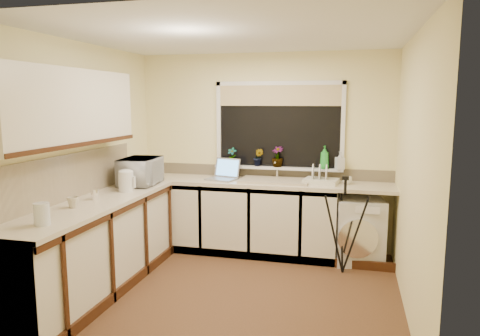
% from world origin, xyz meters
% --- Properties ---
extents(floor, '(3.20, 3.20, 0.00)m').
position_xyz_m(floor, '(0.00, 0.00, 0.00)').
color(floor, brown).
rests_on(floor, ground).
extents(ceiling, '(3.20, 3.20, 0.00)m').
position_xyz_m(ceiling, '(0.00, 0.00, 2.45)').
color(ceiling, white).
rests_on(ceiling, ground).
extents(wall_back, '(3.20, 0.00, 3.20)m').
position_xyz_m(wall_back, '(0.00, 1.50, 1.23)').
color(wall_back, '#F9ECA6').
rests_on(wall_back, ground).
extents(wall_front, '(3.20, 0.00, 3.20)m').
position_xyz_m(wall_front, '(0.00, -1.50, 1.23)').
color(wall_front, '#F9ECA6').
rests_on(wall_front, ground).
extents(wall_left, '(0.00, 3.00, 3.00)m').
position_xyz_m(wall_left, '(-1.60, 0.00, 1.23)').
color(wall_left, '#F9ECA6').
rests_on(wall_left, ground).
extents(wall_right, '(0.00, 3.00, 3.00)m').
position_xyz_m(wall_right, '(1.60, 0.00, 1.23)').
color(wall_right, '#F9ECA6').
rests_on(wall_right, ground).
extents(base_cabinet_back, '(2.55, 0.60, 0.86)m').
position_xyz_m(base_cabinet_back, '(-0.33, 1.20, 0.43)').
color(base_cabinet_back, silver).
rests_on(base_cabinet_back, floor).
extents(base_cabinet_left, '(0.54, 2.40, 0.86)m').
position_xyz_m(base_cabinet_left, '(-1.30, -0.30, 0.43)').
color(base_cabinet_left, silver).
rests_on(base_cabinet_left, floor).
extents(worktop_back, '(3.20, 0.60, 0.04)m').
position_xyz_m(worktop_back, '(0.00, 1.20, 0.88)').
color(worktop_back, beige).
rests_on(worktop_back, base_cabinet_back).
extents(worktop_left, '(0.60, 2.40, 0.04)m').
position_xyz_m(worktop_left, '(-1.30, -0.30, 0.88)').
color(worktop_left, beige).
rests_on(worktop_left, base_cabinet_left).
extents(upper_cabinet, '(0.28, 1.90, 0.70)m').
position_xyz_m(upper_cabinet, '(-1.44, -0.45, 1.80)').
color(upper_cabinet, silver).
rests_on(upper_cabinet, wall_left).
extents(splashback_left, '(0.02, 2.40, 0.45)m').
position_xyz_m(splashback_left, '(-1.59, -0.30, 1.12)').
color(splashback_left, beige).
rests_on(splashback_left, wall_left).
extents(splashback_back, '(3.20, 0.02, 0.14)m').
position_xyz_m(splashback_back, '(0.00, 1.49, 0.97)').
color(splashback_back, beige).
rests_on(splashback_back, wall_back).
extents(window_glass, '(1.50, 0.02, 1.00)m').
position_xyz_m(window_glass, '(0.20, 1.49, 1.55)').
color(window_glass, black).
rests_on(window_glass, wall_back).
extents(window_blind, '(1.50, 0.02, 0.25)m').
position_xyz_m(window_blind, '(0.20, 1.46, 1.92)').
color(window_blind, tan).
rests_on(window_blind, wall_back).
extents(windowsill, '(1.60, 0.14, 0.03)m').
position_xyz_m(windowsill, '(0.20, 1.43, 1.04)').
color(windowsill, white).
rests_on(windowsill, wall_back).
extents(sink, '(0.82, 0.46, 0.03)m').
position_xyz_m(sink, '(0.20, 1.20, 0.91)').
color(sink, tan).
rests_on(sink, worktop_back).
extents(faucet, '(0.03, 0.03, 0.24)m').
position_xyz_m(faucet, '(0.20, 1.38, 1.02)').
color(faucet, silver).
rests_on(faucet, worktop_back).
extents(washing_machine, '(0.62, 0.61, 0.75)m').
position_xyz_m(washing_machine, '(1.19, 1.17, 0.38)').
color(washing_machine, silver).
rests_on(washing_machine, floor).
extents(laptop, '(0.41, 0.39, 0.25)m').
position_xyz_m(laptop, '(-0.44, 1.21, 0.97)').
color(laptop, '#96969D').
rests_on(laptop, worktop_back).
extents(kettle, '(0.16, 0.16, 0.21)m').
position_xyz_m(kettle, '(-1.24, 0.23, 1.01)').
color(kettle, silver).
rests_on(kettle, worktop_left).
extents(dish_rack, '(0.43, 0.35, 0.06)m').
position_xyz_m(dish_rack, '(0.75, 1.20, 0.93)').
color(dish_rack, beige).
rests_on(dish_rack, worktop_back).
extents(tripod, '(0.66, 0.66, 1.07)m').
position_xyz_m(tripod, '(1.04, 0.78, 0.54)').
color(tripod, black).
rests_on(tripod, floor).
extents(glass_jug, '(0.12, 0.12, 0.18)m').
position_xyz_m(glass_jug, '(-1.24, -1.13, 0.99)').
color(glass_jug, silver).
rests_on(glass_jug, worktop_left).
extents(steel_jar, '(0.08, 0.08, 0.10)m').
position_xyz_m(steel_jar, '(-1.35, -0.20, 0.95)').
color(steel_jar, white).
rests_on(steel_jar, worktop_left).
extents(microwave, '(0.42, 0.59, 0.31)m').
position_xyz_m(microwave, '(-1.27, 0.64, 1.05)').
color(microwave, white).
rests_on(microwave, worktop_left).
extents(plant_a, '(0.13, 0.10, 0.23)m').
position_xyz_m(plant_a, '(-0.39, 1.41, 1.16)').
color(plant_a, '#999999').
rests_on(plant_a, windowsill).
extents(plant_b, '(0.13, 0.10, 0.22)m').
position_xyz_m(plant_b, '(-0.05, 1.41, 1.16)').
color(plant_b, '#999999').
rests_on(plant_b, windowsill).
extents(plant_c, '(0.18, 0.18, 0.25)m').
position_xyz_m(plant_c, '(0.20, 1.41, 1.18)').
color(plant_c, '#999999').
rests_on(plant_c, windowsill).
extents(soap_bottle_green, '(0.13, 0.13, 0.28)m').
position_xyz_m(soap_bottle_green, '(0.77, 1.39, 1.19)').
color(soap_bottle_green, green).
rests_on(soap_bottle_green, windowsill).
extents(soap_bottle_clear, '(0.12, 0.13, 0.21)m').
position_xyz_m(soap_bottle_clear, '(0.95, 1.39, 1.16)').
color(soap_bottle_clear, '#999999').
rests_on(soap_bottle_clear, windowsill).
extents(cup_back, '(0.14, 0.14, 0.09)m').
position_xyz_m(cup_back, '(1.05, 1.24, 0.94)').
color(cup_back, silver).
rests_on(cup_back, worktop_back).
extents(cup_left, '(0.14, 0.14, 0.10)m').
position_xyz_m(cup_left, '(-1.35, -0.56, 0.95)').
color(cup_left, beige).
rests_on(cup_left, worktop_left).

